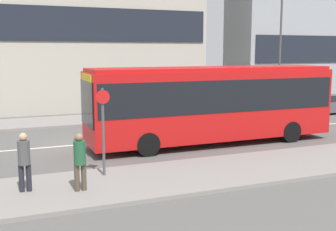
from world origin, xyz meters
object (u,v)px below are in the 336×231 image
Objects in this scene: pedestrian_near_stop at (24,158)px; street_lamp at (281,37)px; bus_stop_sign at (103,125)px; parked_car_1 at (321,105)px; pedestrian_down_pavement at (80,158)px; parked_car_0 at (254,108)px; city_bus at (212,100)px.

pedestrian_near_stop is 20.69m from street_lamp.
bus_stop_sign is at bearing 22.00° from pedestrian_near_stop.
parked_car_1 is at bearing 32.06° from pedestrian_near_stop.
pedestrian_down_pavement is 1.73m from bus_stop_sign.
street_lamp reaches higher than bus_stop_sign.
parked_car_0 is at bearing 37.24° from bus_stop_sign.
street_lamp is (-2.23, 1.68, 4.39)m from parked_car_1.
pedestrian_down_pavement is at bearing -13.70° from pedestrian_near_stop.
city_bus is at bearing 32.78° from pedestrian_near_stop.
street_lamp is (15.52, 11.66, 3.91)m from pedestrian_down_pavement.
street_lamp reaches higher than pedestrian_near_stop.
parked_car_0 is 14.46m from bus_stop_sign.
pedestrian_near_stop is at bearing -163.88° from bus_stop_sign.
parked_car_0 is 5.28m from parked_car_1.
pedestrian_down_pavement is at bearing -142.13° from city_bus.
street_lamp reaches higher than city_bus.
street_lamp reaches higher than parked_car_1.
parked_car_1 is at bearing 27.54° from bus_stop_sign.
bus_stop_sign reaches higher than pedestrian_near_stop.
pedestrian_near_stop reaches higher than pedestrian_down_pavement.
pedestrian_down_pavement is (-6.75, -4.70, -0.88)m from city_bus.
pedestrian_down_pavement is at bearing -150.66° from parked_car_1.
city_bus is at bearing -141.57° from street_lamp.
pedestrian_near_stop is (-8.23, -4.17, -0.86)m from city_bus.
street_lamp is (14.53, 10.42, 3.22)m from bus_stop_sign.
parked_car_0 is at bearing -150.95° from street_lamp.
parked_car_1 is 2.75× the size of pedestrian_down_pavement.
city_bus is 6.72m from bus_stop_sign.
bus_stop_sign is (-5.76, -3.46, -0.19)m from city_bus.
parked_car_0 is at bearing 35.14° from pedestrian_down_pavement.
bus_stop_sign is (-16.76, -8.74, 1.17)m from parked_car_1.
parked_car_0 is at bearing 39.97° from pedestrian_near_stop.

